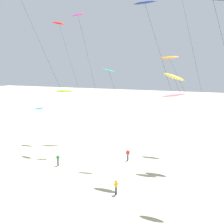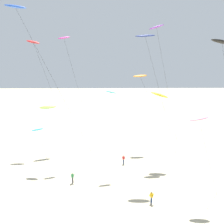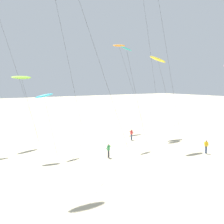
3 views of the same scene
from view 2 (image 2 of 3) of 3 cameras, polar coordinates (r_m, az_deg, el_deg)
ground_plane at (r=31.42m, az=-4.60°, el=-22.00°), size 260.00×260.00×0.00m
kite_purple at (r=42.57m, az=11.73°, el=20.79°), size 7.53×1.77×24.85m
kite_red at (r=47.75m, az=-20.01°, el=16.76°), size 8.06×1.73×22.56m
kite_magenta at (r=41.28m, az=-12.37°, el=17.98°), size 6.30×1.62×22.68m
kite_lime at (r=44.28m, az=-16.56°, el=1.18°), size 3.98×1.98×9.72m
kite_blue at (r=33.24m, az=-23.94°, el=23.71°), size 12.58×2.60×25.43m
kite_cyan at (r=37.54m, az=-18.99°, el=-4.47°), size 2.63×0.81×7.63m
kite_teal at (r=34.82m, az=-0.20°, el=4.78°), size 5.45×1.16×13.67m
kite_orange at (r=45.45m, az=7.45°, el=9.32°), size 8.79×1.96×15.70m
kite_pink at (r=29.16m, az=22.00°, el=-1.79°), size 5.03×1.08×11.48m
kite_black at (r=31.61m, az=27.07°, el=15.92°), size 7.54×1.74×21.00m
kite_navy at (r=34.82m, az=8.82°, el=18.95°), size 8.57×1.76×22.18m
kite_yellow at (r=38.71m, az=12.41°, el=4.37°), size 7.39×1.82×13.13m
kite_flyer_nearest at (r=40.05m, az=3.06°, el=-12.35°), size 0.65×0.63×1.67m
kite_flyer_middle at (r=30.62m, az=10.36°, el=-21.20°), size 0.73×0.73×1.67m
kite_flyer_furthest at (r=34.92m, az=-10.35°, el=-16.58°), size 0.71×0.70×1.67m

